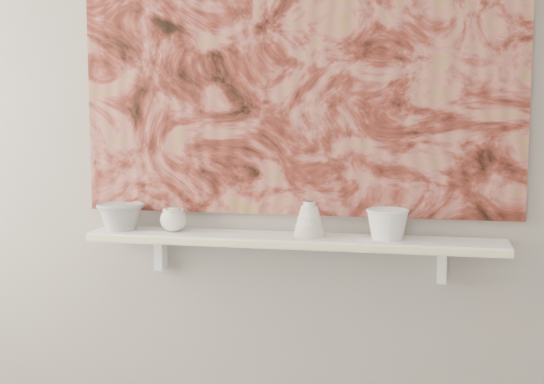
% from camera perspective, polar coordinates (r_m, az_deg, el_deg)
% --- Properties ---
extents(wall_back, '(3.60, 0.00, 3.60)m').
position_cam_1_polar(wall_back, '(2.59, 1.97, 6.25)').
color(wall_back, gray).
rests_on(wall_back, floor).
extents(shelf, '(1.40, 0.18, 0.03)m').
position_cam_1_polar(shelf, '(2.54, 1.58, -3.65)').
color(shelf, white).
rests_on(shelf, wall_back).
extents(shelf_stripe, '(1.40, 0.01, 0.02)m').
position_cam_1_polar(shelf_stripe, '(2.45, 1.20, -4.04)').
color(shelf_stripe, '#F2E5A1').
rests_on(shelf_stripe, shelf).
extents(bracket_left, '(0.03, 0.06, 0.12)m').
position_cam_1_polar(bracket_left, '(2.74, -8.38, -4.54)').
color(bracket_left, white).
rests_on(bracket_left, wall_back).
extents(bracket_right, '(0.03, 0.06, 0.12)m').
position_cam_1_polar(bracket_right, '(2.58, 12.66, -5.34)').
color(bracket_right, white).
rests_on(bracket_right, wall_back).
extents(painting, '(1.50, 0.02, 1.10)m').
position_cam_1_polar(painting, '(2.58, 1.94, 10.47)').
color(painting, maroon).
rests_on(painting, wall_back).
extents(house_motif, '(0.09, 0.00, 0.08)m').
position_cam_1_polar(house_motif, '(2.53, 11.99, 3.41)').
color(house_motif, black).
rests_on(house_motif, painting).
extents(bowl_grey, '(0.21, 0.21, 0.10)m').
position_cam_1_polar(bowl_grey, '(2.70, -11.33, -1.78)').
color(bowl_grey, gray).
rests_on(bowl_grey, shelf).
extents(cup_cream, '(0.10, 0.10, 0.08)m').
position_cam_1_polar(cup_cream, '(2.63, -7.43, -2.08)').
color(cup_cream, beige).
rests_on(cup_cream, shelf).
extents(bell_vessel, '(0.14, 0.14, 0.12)m').
position_cam_1_polar(bell_vessel, '(2.51, 2.83, -2.04)').
color(bell_vessel, beige).
rests_on(bell_vessel, shelf).
extents(bowl_white, '(0.17, 0.17, 0.10)m').
position_cam_1_polar(bowl_white, '(2.49, 8.68, -2.39)').
color(bowl_white, silver).
rests_on(bowl_white, shelf).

